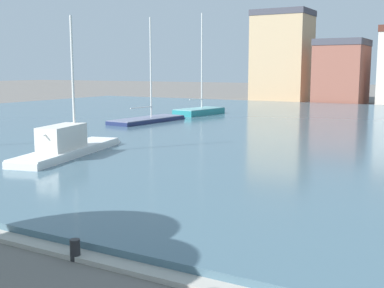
# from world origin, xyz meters

# --- Properties ---
(harbor_water) EXTENTS (83.70, 52.47, 0.30)m
(harbor_water) POSITION_xyz_m (0.00, 34.33, 0.15)
(harbor_water) COLOR #476675
(harbor_water) RESTS_ON ground
(quay_edge_coping) EXTENTS (83.70, 0.50, 0.12)m
(quay_edge_coping) POSITION_xyz_m (0.00, 7.85, 0.06)
(quay_edge_coping) COLOR #ADA89E
(quay_edge_coping) RESTS_ON ground
(sailboat_navy) EXTENTS (2.76, 8.17, 8.34)m
(sailboat_navy) POSITION_xyz_m (-13.98, 32.09, 0.35)
(sailboat_navy) COLOR navy
(sailboat_navy) RESTS_ON ground
(sailboat_teal) EXTENTS (2.87, 6.06, 9.34)m
(sailboat_teal) POSITION_xyz_m (-13.57, 39.58, 0.47)
(sailboat_teal) COLOR teal
(sailboat_teal) RESTS_ON ground
(sailboat_white) EXTENTS (3.60, 9.09, 6.92)m
(sailboat_white) POSITION_xyz_m (-8.69, 17.50, 0.57)
(sailboat_white) COLOR white
(sailboat_white) RESTS_ON ground
(mooring_bollard) EXTENTS (0.24, 0.24, 0.50)m
(mooring_bollard) POSITION_xyz_m (0.50, 7.70, 0.25)
(mooring_bollard) COLOR #232326
(mooring_bollard) RESTS_ON ground
(townhouse_wide_warehouse) EXTENTS (7.59, 6.15, 12.36)m
(townhouse_wide_warehouse) POSITION_xyz_m (-15.77, 66.50, 6.20)
(townhouse_wide_warehouse) COLOR tan
(townhouse_wide_warehouse) RESTS_ON ground
(townhouse_tall_gabled) EXTENTS (5.95, 6.90, 8.08)m
(townhouse_tall_gabled) POSITION_xyz_m (-7.03, 64.26, 4.05)
(townhouse_tall_gabled) COLOR #8E5142
(townhouse_tall_gabled) RESTS_ON ground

